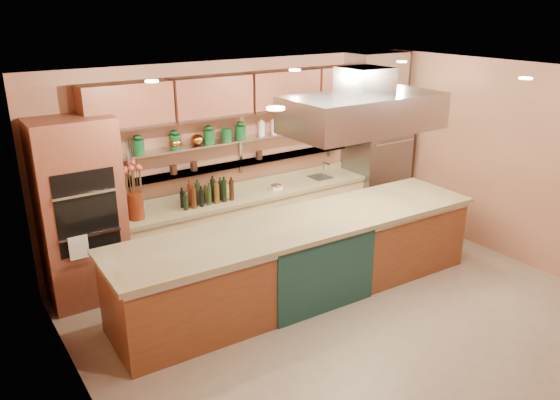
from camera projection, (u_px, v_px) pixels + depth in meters
floor at (351, 316)px, 6.54m from camera, size 6.00×5.00×0.02m
ceiling at (363, 78)px, 5.58m from camera, size 6.00×5.00×0.02m
wall_back at (243, 157)px, 8.01m from camera, size 6.00×0.04×2.80m
wall_left at (81, 277)px, 4.48m from camera, size 0.04×5.00×2.80m
wall_right at (518, 164)px, 7.63m from camera, size 0.04×5.00×2.80m
oven_stack at (81, 213)px, 6.56m from camera, size 0.95×0.64×2.30m
refrigerator at (376, 161)px, 9.08m from camera, size 0.95×0.72×2.10m
back_counter at (252, 223)px, 8.07m from camera, size 3.84×0.64×0.93m
wall_shelf_lower at (244, 163)px, 7.90m from camera, size 3.60×0.26×0.03m
wall_shelf_upper at (244, 139)px, 7.78m from camera, size 3.60×0.26×0.03m
upper_cabinets at (248, 93)px, 7.55m from camera, size 4.60×0.36×0.55m
range_hood at (363, 113)px, 6.74m from camera, size 2.00×1.00×0.45m
ceiling_downlights at (350, 79)px, 5.75m from camera, size 4.00×2.80×0.02m
island at (302, 258)px, 6.86m from camera, size 4.83×1.18×1.00m
flower_vase at (136, 206)px, 6.90m from camera, size 0.23×0.23×0.36m
oil_bottle_cluster at (207, 195)px, 7.45m from camera, size 0.85×0.50×0.26m
kitchen_scale at (276, 186)px, 8.06m from camera, size 0.19×0.16×0.09m
bar_faucet at (323, 170)px, 8.62m from camera, size 0.04×0.04×0.23m
copper_kettle at (197, 140)px, 7.37m from camera, size 0.19×0.19×0.15m
green_canister at (227, 135)px, 7.60m from camera, size 0.18×0.18×0.17m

